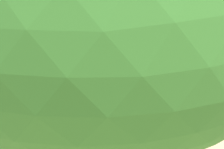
# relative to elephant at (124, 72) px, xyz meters

# --- Properties ---
(ground_plane) EXTENTS (60.00, 60.00, 0.00)m
(ground_plane) POSITION_rel_elephant_xyz_m (-0.70, -1.01, -1.01)
(ground_plane) COLOR tan
(elephant) EXTENTS (2.10, 2.14, 1.58)m
(elephant) POSITION_rel_elephant_xyz_m (0.00, 0.00, 0.00)
(elephant) COLOR slate
(elephant) RESTS_ON ground_plane
(person_handler) EXTENTS (0.32, 0.50, 1.62)m
(person_handler) POSITION_rel_elephant_xyz_m (2.27, 0.78, -0.06)
(person_handler) COLOR #3F3833
(person_handler) RESTS_ON ground_plane
(shade_tree_main) EXTENTS (6.28, 5.76, 8.76)m
(shade_tree_main) POSITION_rel_elephant_xyz_m (-5.44, -4.46, 5.46)
(shade_tree_main) COLOR brown
(shade_tree_main) RESTS_ON ground_plane
(wooden_bench) EXTENTS (0.63, 1.45, 0.88)m
(wooden_bench) POSITION_rel_elephant_xyz_m (2.00, -1.89, -0.53)
(wooden_bench) COLOR brown
(wooden_bench) RESTS_ON ground_plane
(picnic_table_near) EXTENTS (2.05, 2.06, 0.78)m
(picnic_table_near) POSITION_rel_elephant_xyz_m (4.61, -3.16, -0.42)
(picnic_table_near) COLOR brown
(picnic_table_near) RESTS_ON ground_plane
(picnic_table_far) EXTENTS (2.05, 2.05, 0.78)m
(picnic_table_far) POSITION_rel_elephant_xyz_m (-1.60, -4.31, -0.42)
(picnic_table_far) COLOR brown
(picnic_table_far) RESTS_ON ground_plane
(market_stall_green) EXTENTS (2.50, 2.50, 2.52)m
(market_stall_green) POSITION_rel_elephant_xyz_m (-2.07, 7.20, 0.13)
(market_stall_green) COLOR #59514C
(market_stall_green) RESTS_ON ground_plane
(market_stall_teal) EXTENTS (2.50, 2.50, 2.52)m
(market_stall_teal) POSITION_rel_elephant_xyz_m (0.53, 7.20, 0.13)
(market_stall_teal) COLOR #59514C
(market_stall_teal) RESTS_ON ground_plane
(market_stall_blue) EXTENTS (2.50, 2.50, 2.52)m
(market_stall_blue) POSITION_rel_elephant_xyz_m (3.13, 7.20, 0.13)
(market_stall_blue) COLOR #59514C
(market_stall_blue) RESTS_ON ground_plane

